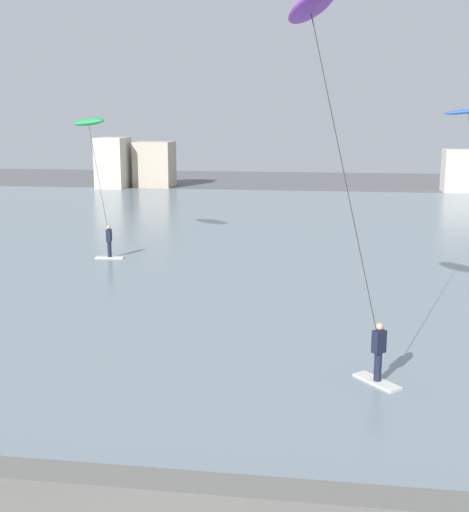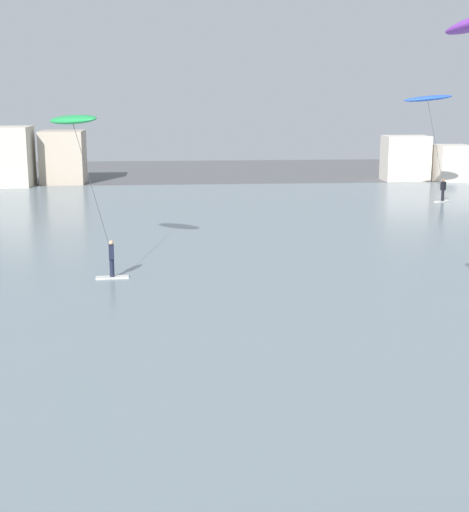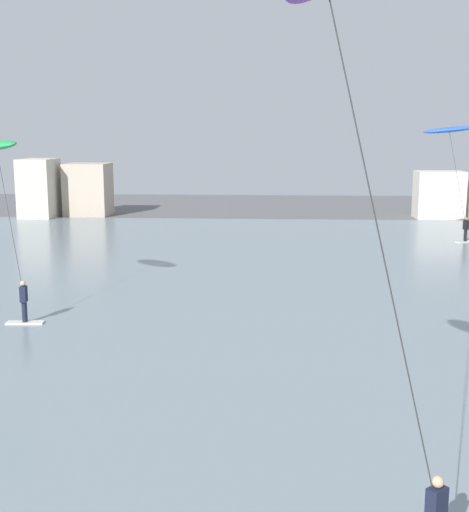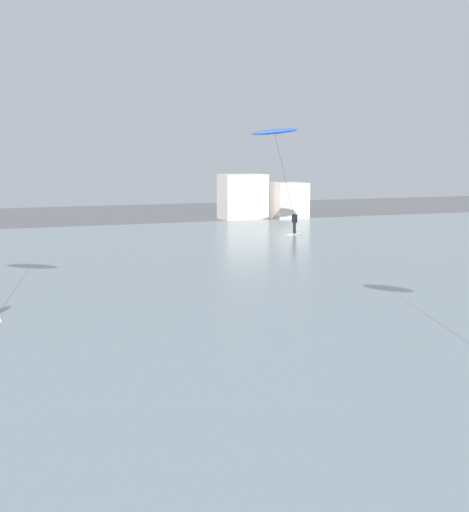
{
  "view_description": "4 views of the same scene",
  "coord_description": "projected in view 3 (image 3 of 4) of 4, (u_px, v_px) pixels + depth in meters",
  "views": [
    {
      "loc": [
        2.89,
        -5.29,
        6.96
      ],
      "look_at": [
        -0.32,
        17.04,
        2.17
      ],
      "focal_mm": 45.96,
      "sensor_mm": 36.0,
      "label": 1
    },
    {
      "loc": [
        -5.02,
        -6.04,
        8.04
      ],
      "look_at": [
        -3.17,
        17.12,
        2.82
      ],
      "focal_mm": 52.3,
      "sensor_mm": 36.0,
      "label": 2
    },
    {
      "loc": [
        1.6,
        0.88,
        7.27
      ],
      "look_at": [
        0.91,
        12.82,
        5.08
      ],
      "focal_mm": 47.79,
      "sensor_mm": 36.0,
      "label": 3
    },
    {
      "loc": [
        -8.34,
        -0.93,
        5.99
      ],
      "look_at": [
        -1.03,
        18.16,
        3.05
      ],
      "focal_mm": 51.04,
      "sensor_mm": 36.0,
      "label": 4
    }
  ],
  "objects": [
    {
      "name": "water_bay",
      "position": [
        238.0,
        291.0,
        31.2
      ],
      "size": [
        84.0,
        52.0,
        0.1
      ],
      "primitive_type": "cube",
      "color": "gray",
      "rests_on": "ground"
    },
    {
      "name": "far_shore_buildings",
      "position": [
        216.0,
        192.0,
        58.25
      ],
      "size": [
        40.65,
        5.84,
        5.01
      ],
      "color": "beige",
      "rests_on": "ground"
    },
    {
      "name": "kitesurfer_blue",
      "position": [
        451.0,
        138.0,
        44.61
      ],
      "size": [
        3.63,
        2.35,
        7.65
      ],
      "color": "silver",
      "rests_on": "water_bay"
    },
    {
      "name": "kitesurfer_purple",
      "position": [
        340.0,
        44.0,
        10.27
      ],
      "size": [
        3.49,
        2.98,
        9.95
      ],
      "color": "silver",
      "rests_on": "water_bay"
    }
  ]
}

